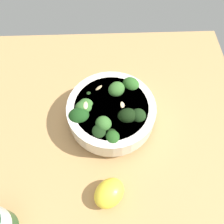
# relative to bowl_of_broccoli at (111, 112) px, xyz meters

# --- Properties ---
(ground_plane) EXTENTS (0.68, 0.68, 0.04)m
(ground_plane) POSITION_rel_bowl_of_broccoli_xyz_m (-0.00, 0.02, -0.06)
(ground_plane) COLOR tan
(bowl_of_broccoli) EXTENTS (0.21, 0.21, 0.09)m
(bowl_of_broccoli) POSITION_rel_bowl_of_broccoli_xyz_m (0.00, 0.00, 0.00)
(bowl_of_broccoli) COLOR silver
(bowl_of_broccoli) RESTS_ON ground_plane
(lemon_wedge) EXTENTS (0.09, 0.09, 0.05)m
(lemon_wedge) POSITION_rel_bowl_of_broccoli_xyz_m (0.01, 0.18, -0.02)
(lemon_wedge) COLOR yellow
(lemon_wedge) RESTS_ON ground_plane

